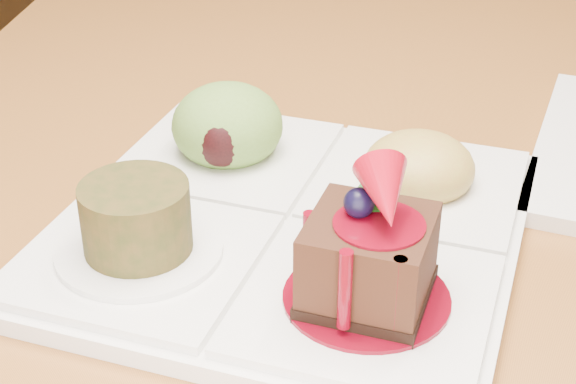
# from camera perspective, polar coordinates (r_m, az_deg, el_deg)

# --- Properties ---
(dining_table) EXTENTS (1.00, 1.80, 0.75)m
(dining_table) POSITION_cam_1_polar(r_m,az_deg,el_deg) (0.97, 12.21, 6.24)
(dining_table) COLOR #945C26
(dining_table) RESTS_ON ground
(sampler_plate) EXTENTS (0.35, 0.35, 0.11)m
(sampler_plate) POSITION_cam_1_polar(r_m,az_deg,el_deg) (0.57, -0.03, -0.82)
(sampler_plate) COLOR white
(sampler_plate) RESTS_ON dining_table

